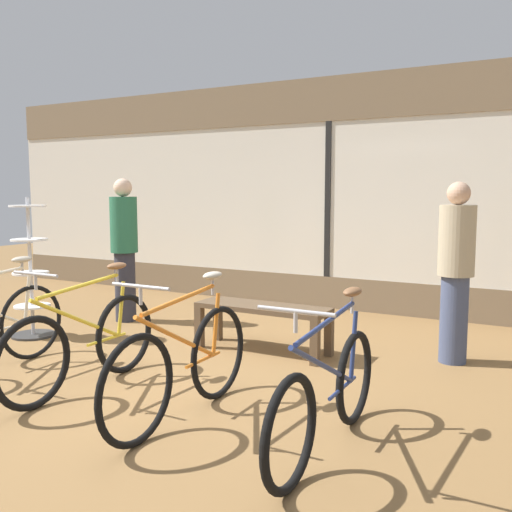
% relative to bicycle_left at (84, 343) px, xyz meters
% --- Properties ---
extents(ground_plane, '(24.00, 24.00, 0.00)m').
position_rel_bicycle_left_xyz_m(ground_plane, '(0.54, 0.36, -0.39)').
color(ground_plane, olive).
extents(shop_back_wall, '(12.00, 0.08, 3.20)m').
position_rel_bicycle_left_xyz_m(shop_back_wall, '(0.54, 4.10, 1.24)').
color(shop_back_wall, '#7A664C').
rests_on(shop_back_wall, ground_plane).
extents(bicycle_left, '(0.46, 1.74, 1.04)m').
position_rel_bicycle_left_xyz_m(bicycle_left, '(0.00, 0.00, 0.00)').
color(bicycle_left, black).
rests_on(bicycle_left, ground_plane).
extents(bicycle_right, '(0.46, 1.73, 1.05)m').
position_rel_bicycle_left_xyz_m(bicycle_right, '(1.10, -0.12, 0.01)').
color(bicycle_right, black).
rests_on(bicycle_right, ground_plane).
extents(bicycle_far_right, '(0.46, 1.74, 1.01)m').
position_rel_bicycle_left_xyz_m(bicycle_far_right, '(2.21, -0.11, -0.02)').
color(bicycle_far_right, black).
rests_on(bicycle_far_right, ground_plane).
extents(accessory_rack, '(0.48, 0.48, 1.58)m').
position_rel_bicycle_left_xyz_m(accessory_rack, '(-1.81, 0.99, 0.26)').
color(accessory_rack, '#333333').
rests_on(accessory_rack, ground_plane).
extents(display_bench, '(1.40, 0.44, 0.49)m').
position_rel_bicycle_left_xyz_m(display_bench, '(0.78, 1.69, 0.00)').
color(display_bench, brown).
rests_on(display_bench, ground_plane).
extents(customer_near_rack, '(0.37, 0.37, 1.74)m').
position_rel_bicycle_left_xyz_m(customer_near_rack, '(2.57, 2.25, 0.52)').
color(customer_near_rack, '#424C6B').
rests_on(customer_near_rack, ground_plane).
extents(customer_by_window, '(0.47, 0.47, 1.81)m').
position_rel_bicycle_left_xyz_m(customer_by_window, '(-1.41, 2.10, 0.56)').
color(customer_by_window, '#2D2D38').
rests_on(customer_by_window, ground_plane).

